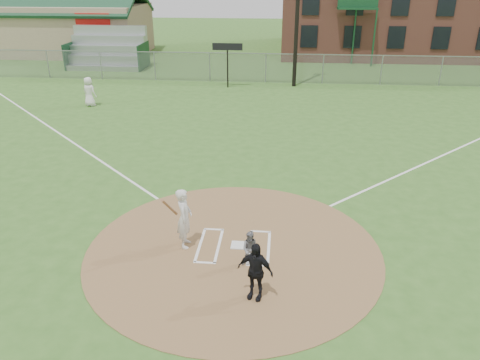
# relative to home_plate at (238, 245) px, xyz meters

# --- Properties ---
(ground) EXTENTS (140.00, 140.00, 0.00)m
(ground) POSITION_rel_home_plate_xyz_m (-0.12, -0.20, -0.03)
(ground) COLOR #346221
(ground) RESTS_ON ground
(dirt_circle) EXTENTS (8.40, 8.40, 0.02)m
(dirt_circle) POSITION_rel_home_plate_xyz_m (-0.12, -0.20, -0.02)
(dirt_circle) COLOR olive
(dirt_circle) RESTS_ON ground
(home_plate) EXTENTS (0.43, 0.43, 0.03)m
(home_plate) POSITION_rel_home_plate_xyz_m (0.00, 0.00, 0.00)
(home_plate) COLOR silver
(home_plate) RESTS_ON dirt_circle
(foul_line_first) EXTENTS (17.04, 17.04, 0.01)m
(foul_line_first) POSITION_rel_home_plate_xyz_m (8.88, 8.80, -0.03)
(foul_line_first) COLOR white
(foul_line_first) RESTS_ON ground
(foul_line_third) EXTENTS (17.04, 17.04, 0.01)m
(foul_line_third) POSITION_rel_home_plate_xyz_m (-9.12, 8.80, -0.03)
(foul_line_third) COLOR white
(foul_line_third) RESTS_ON ground
(catcher) EXTENTS (0.53, 0.42, 1.03)m
(catcher) POSITION_rel_home_plate_xyz_m (0.42, -0.96, 0.50)
(catcher) COLOR slate
(catcher) RESTS_ON dirt_circle
(umpire) EXTENTS (0.96, 0.61, 1.52)m
(umpire) POSITION_rel_home_plate_xyz_m (0.61, -2.28, 0.74)
(umpire) COLOR black
(umpire) RESTS_ON dirt_circle
(ondeck_player) EXTENTS (0.96, 0.78, 1.69)m
(ondeck_player) POSITION_rel_home_plate_xyz_m (-10.13, 14.52, 0.81)
(ondeck_player) COLOR white
(ondeck_player) RESTS_ON ground
(batters_boxes) EXTENTS (2.08, 1.88, 0.01)m
(batters_boxes) POSITION_rel_home_plate_xyz_m (-0.12, -0.05, -0.01)
(batters_boxes) COLOR white
(batters_boxes) RESTS_ON dirt_circle
(batter_at_plate) EXTENTS (0.70, 1.02, 1.79)m
(batter_at_plate) POSITION_rel_home_plate_xyz_m (-1.53, -0.11, 0.89)
(batter_at_plate) COLOR silver
(batter_at_plate) RESTS_ON dirt_circle
(outfield_fence) EXTENTS (56.08, 0.08, 2.03)m
(outfield_fence) POSITION_rel_home_plate_xyz_m (-0.12, 21.80, 0.98)
(outfield_fence) COLOR slate
(outfield_fence) RESTS_ON ground
(bleachers) EXTENTS (6.08, 3.20, 3.20)m
(bleachers) POSITION_rel_home_plate_xyz_m (-13.12, 26.00, 1.56)
(bleachers) COLOR #B7BABF
(bleachers) RESTS_ON ground
(clubhouse) EXTENTS (12.20, 8.71, 6.23)m
(clubhouse) POSITION_rel_home_plate_xyz_m (-18.12, 32.80, 2.36)
(clubhouse) COLOR tan
(clubhouse) RESTS_ON ground
(scoreboard_sign) EXTENTS (2.00, 0.10, 2.93)m
(scoreboard_sign) POSITION_rel_home_plate_xyz_m (-2.62, 20.00, 2.35)
(scoreboard_sign) COLOR black
(scoreboard_sign) RESTS_ON ground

